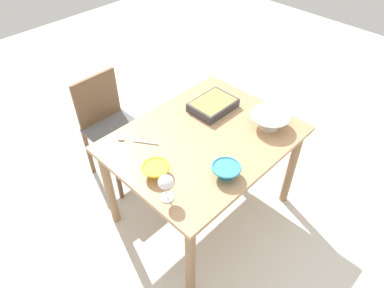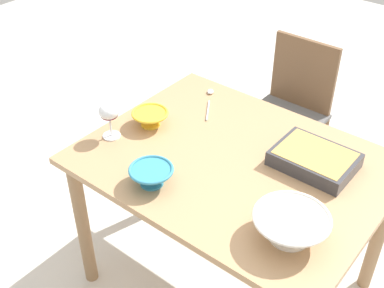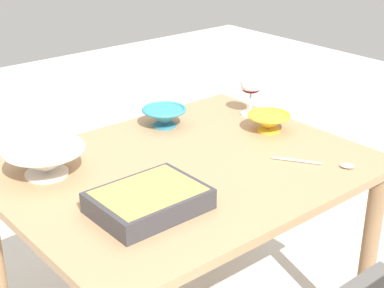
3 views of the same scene
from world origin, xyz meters
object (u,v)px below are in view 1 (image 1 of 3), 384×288
object	(u,v)px
small_bowl	(269,120)
serving_spoon	(130,140)
casserole_dish	(213,105)
dining_table	(204,149)
chair	(111,125)
wine_glass	(166,183)
mixing_bowl	(156,170)
serving_bowl	(226,171)

from	to	relation	value
small_bowl	serving_spoon	distance (m)	0.91
casserole_dish	small_bowl	bearing A→B (deg)	106.45
dining_table	small_bowl	distance (m)	0.47
chair	casserole_dish	bearing A→B (deg)	124.83
dining_table	chair	size ratio (longest dim) A/B	1.35
wine_glass	small_bowl	distance (m)	0.88
mixing_bowl	wine_glass	bearing A→B (deg)	67.13
wine_glass	small_bowl	world-z (taller)	wine_glass
dining_table	mixing_bowl	world-z (taller)	mixing_bowl
dining_table	mixing_bowl	xyz separation A→B (m)	(0.43, 0.03, 0.15)
chair	small_bowl	distance (m)	1.22
small_bowl	casserole_dish	bearing A→B (deg)	-73.55
dining_table	wine_glass	xyz separation A→B (m)	(0.50, 0.19, 0.22)
casserole_dish	small_bowl	size ratio (longest dim) A/B	1.19
wine_glass	serving_spoon	distance (m)	0.53
chair	wine_glass	size ratio (longest dim) A/B	5.43
wine_glass	casserole_dish	xyz separation A→B (m)	(-0.76, -0.36, -0.08)
small_bowl	serving_bowl	bearing A→B (deg)	9.14
dining_table	serving_spoon	xyz separation A→B (m)	(0.36, -0.30, 0.12)
mixing_bowl	serving_bowl	world-z (taller)	serving_bowl
mixing_bowl	small_bowl	distance (m)	0.83
chair	mixing_bowl	distance (m)	0.92
dining_table	serving_spoon	distance (m)	0.48
casserole_dish	serving_spoon	distance (m)	0.63
dining_table	serving_spoon	bearing A→B (deg)	-40.59
chair	casserole_dish	distance (m)	0.85
serving_bowl	dining_table	bearing A→B (deg)	-116.69
mixing_bowl	serving_bowl	bearing A→B (deg)	133.32
serving_spoon	dining_table	bearing A→B (deg)	139.41
chair	mixing_bowl	size ratio (longest dim) A/B	5.40
serving_bowl	serving_spoon	bearing A→B (deg)	-72.19
mixing_bowl	dining_table	bearing A→B (deg)	-176.26
dining_table	wine_glass	distance (m)	0.58
chair	small_bowl	size ratio (longest dim) A/B	3.39
small_bowl	serving_bowl	world-z (taller)	small_bowl
chair	serving_bowl	distance (m)	1.17
wine_glass	serving_bowl	xyz separation A→B (m)	(-0.34, 0.12, -0.07)
dining_table	chair	bearing A→B (deg)	-76.76
dining_table	chair	world-z (taller)	chair
mixing_bowl	small_bowl	size ratio (longest dim) A/B	0.63
casserole_dish	serving_bowl	xyz separation A→B (m)	(0.42, 0.47, 0.01)
mixing_bowl	serving_spoon	world-z (taller)	mixing_bowl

